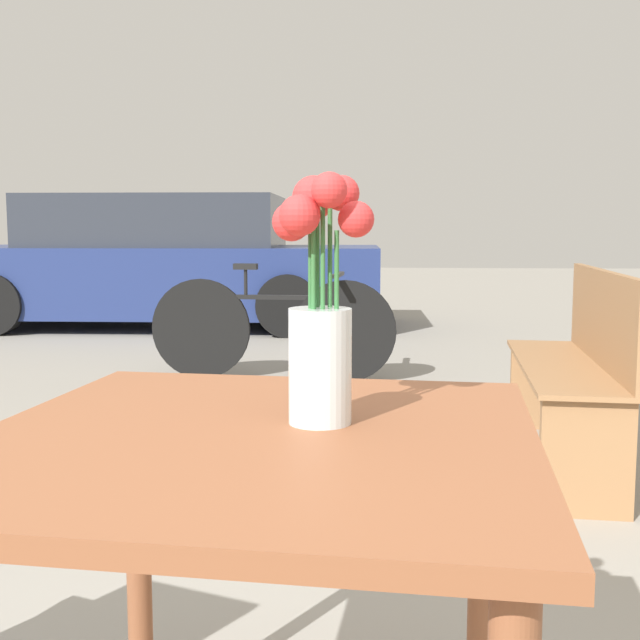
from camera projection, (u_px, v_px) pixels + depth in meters
table_front at (258, 504)px, 1.17m from camera, size 0.87×0.92×0.74m
flower_vase at (320, 317)px, 1.19m from camera, size 0.15×0.14×0.37m
bench_near at (579, 363)px, 3.44m from camera, size 0.47×1.43×0.85m
bicycle at (272, 328)px, 5.41m from camera, size 1.68×0.44×0.79m
parked_car at (159, 265)px, 8.42m from camera, size 4.64×1.92×1.36m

